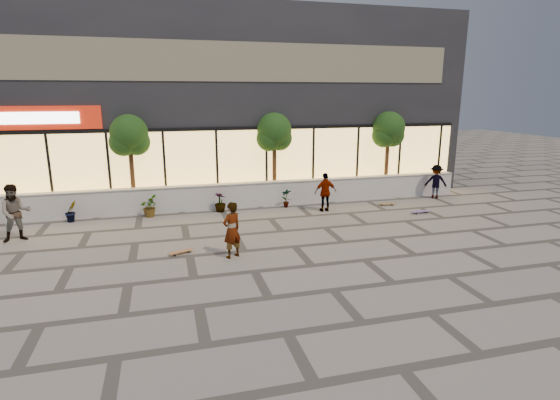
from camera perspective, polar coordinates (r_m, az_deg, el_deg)
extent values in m
plane|color=gray|center=(12.01, -3.32, -9.31)|extent=(80.00, 80.00, 0.00)
cube|color=white|center=(18.46, -7.74, 0.43)|extent=(22.00, 0.35, 1.00)
cube|color=#B2AFA8|center=(18.35, -7.79, 2.02)|extent=(22.00, 0.42, 0.04)
cube|color=#232428|center=(23.45, -9.80, 12.41)|extent=(24.00, 9.00, 8.50)
cube|color=#FFC866|center=(19.19, -8.23, 4.57)|extent=(23.04, 0.05, 3.00)
cube|color=black|center=(18.98, -8.38, 9.19)|extent=(23.04, 0.08, 0.15)
cube|color=#AC1E0C|center=(19.41, -29.70, 9.29)|extent=(5.00, 0.10, 0.90)
cube|color=white|center=(19.34, -29.75, 9.28)|extent=(3.40, 0.06, 0.45)
cube|color=brown|center=(19.00, -8.69, 17.49)|extent=(21.60, 0.05, 1.60)
imported|color=#183D13|center=(18.16, -25.62, -1.34)|extent=(0.57, 0.57, 0.81)
imported|color=#183D13|center=(17.83, -16.78, -0.82)|extent=(0.68, 0.77, 0.81)
imported|color=#183D13|center=(17.94, -7.82, -0.27)|extent=(0.64, 0.64, 0.81)
imported|color=#183D13|center=(18.47, 0.82, 0.27)|extent=(0.46, 0.35, 0.81)
cylinder|color=#4F2C1C|center=(18.84, -18.76, 3.58)|extent=(0.18, 0.18, 3.24)
sphere|color=#183D13|center=(18.66, -19.12, 8.26)|extent=(1.50, 1.50, 1.50)
sphere|color=#183D13|center=(18.66, -19.82, 7.09)|extent=(1.10, 1.10, 1.10)
sphere|color=#183D13|center=(18.72, -18.26, 7.23)|extent=(1.10, 1.10, 1.10)
cylinder|color=#4F2C1C|center=(19.37, -0.74, 4.56)|extent=(0.18, 0.18, 3.24)
sphere|color=#183D13|center=(19.19, -0.75, 9.13)|extent=(1.50, 1.50, 1.50)
sphere|color=#183D13|center=(19.11, -1.45, 8.02)|extent=(1.10, 1.10, 1.10)
sphere|color=#183D13|center=(19.33, -0.06, 8.09)|extent=(1.10, 1.10, 1.10)
cylinder|color=#4F2C1C|center=(21.37, 13.76, 5.03)|extent=(0.18, 0.18, 3.24)
sphere|color=#183D13|center=(21.21, 14.00, 9.16)|extent=(1.50, 1.50, 1.50)
sphere|color=#183D13|center=(21.07, 13.41, 8.19)|extent=(1.10, 1.10, 1.10)
sphere|color=#183D13|center=(21.40, 14.48, 8.21)|extent=(1.10, 1.10, 1.10)
imported|color=silver|center=(12.80, -6.31, -3.91)|extent=(0.73, 0.65, 1.67)
imported|color=tan|center=(16.51, -31.27, -1.45)|extent=(1.09, 0.95, 1.89)
imported|color=white|center=(17.86, 5.96, 1.02)|extent=(0.94, 0.40, 1.59)
imported|color=maroon|center=(21.27, 19.68, 2.28)|extent=(1.16, 0.97, 1.56)
cube|color=brown|center=(13.54, -12.81, -6.58)|extent=(0.75, 0.45, 0.02)
cylinder|color=black|center=(13.70, -12.04, -6.53)|extent=(0.06, 0.05, 0.05)
cylinder|color=black|center=(13.58, -11.81, -6.69)|extent=(0.06, 0.05, 0.05)
cylinder|color=black|center=(13.53, -13.79, -6.89)|extent=(0.06, 0.05, 0.05)
cylinder|color=black|center=(13.41, -13.57, -7.05)|extent=(0.06, 0.05, 0.05)
cube|color=brown|center=(19.42, 13.80, -0.46)|extent=(0.73, 0.29, 0.02)
cylinder|color=black|center=(19.56, 14.33, -0.55)|extent=(0.05, 0.03, 0.05)
cylinder|color=black|center=(19.45, 14.45, -0.64)|extent=(0.05, 0.03, 0.05)
cylinder|color=black|center=(19.42, 13.12, -0.58)|extent=(0.05, 0.03, 0.05)
cylinder|color=black|center=(19.30, 13.24, -0.68)|extent=(0.05, 0.03, 0.05)
cube|color=#5F4C8C|center=(18.48, 17.88, -1.41)|extent=(0.83, 0.27, 0.02)
cylinder|color=black|center=(18.70, 18.35, -1.46)|extent=(0.06, 0.04, 0.06)
cylinder|color=black|center=(18.59, 18.62, -1.57)|extent=(0.06, 0.04, 0.06)
cylinder|color=black|center=(18.41, 17.10, -1.60)|extent=(0.06, 0.04, 0.06)
cylinder|color=black|center=(18.29, 17.36, -1.72)|extent=(0.06, 0.04, 0.06)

